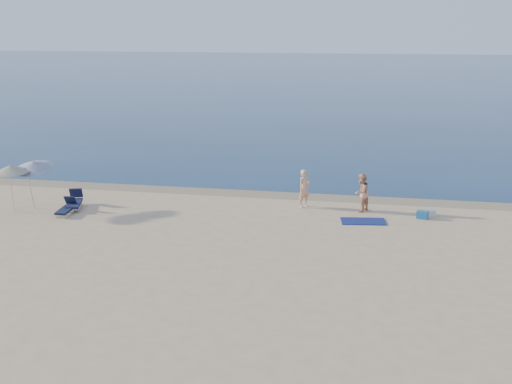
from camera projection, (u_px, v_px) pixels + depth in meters
The scene contains 11 objects.
sea at pixel (352, 74), 108.89m from camera, with size 240.00×160.00×0.01m, color #0B2647.
wet_sand_strip at pixel (274, 195), 32.40m from camera, with size 240.00×1.60×0.00m, color #847254.
person_left at pixel (304, 189), 29.98m from camera, with size 0.65×0.43×1.80m, color #DEA37C.
person_right at pixel (361, 193), 29.29m from camera, with size 0.86×0.67×1.77m, color tan.
beach_towel at pixel (363, 221), 27.97m from camera, with size 1.92×1.07×0.03m, color #101951.
white_bag at pixel (432, 213), 28.74m from camera, with size 0.31×0.27×0.27m, color silver.
blue_cooler at pixel (422, 215), 28.40m from camera, with size 0.49×0.35×0.35m, color #1B5694.
umbrella_near at pixel (34, 165), 29.61m from camera, with size 1.85×1.87×2.43m.
umbrella_far at pixel (11, 169), 28.99m from camera, with size 2.14×2.14×2.27m.
lounger_left at pixel (74, 202), 30.03m from camera, with size 1.14×1.91×0.80m.
lounger_right at pixel (66, 208), 29.13m from camera, with size 0.69×1.61×0.69m.
Camera 1 is at (5.15, -11.49, 8.37)m, focal length 45.00 mm.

